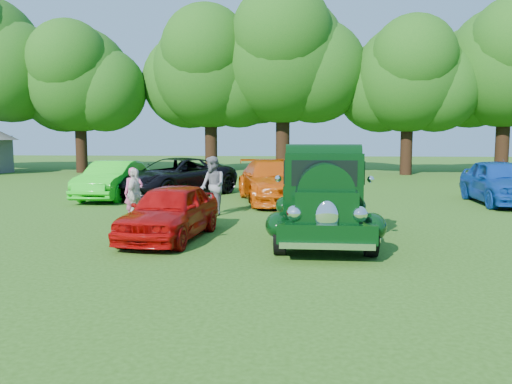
# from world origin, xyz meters

# --- Properties ---
(ground) EXTENTS (120.00, 120.00, 0.00)m
(ground) POSITION_xyz_m (0.00, 0.00, 0.00)
(ground) COLOR #274E12
(ground) RESTS_ON ground
(hero_pickup) EXTENTS (2.41, 5.18, 2.03)m
(hero_pickup) POSITION_xyz_m (1.14, 0.85, 0.88)
(hero_pickup) COLOR black
(hero_pickup) RESTS_ON ground
(red_convertible) EXTENTS (1.90, 3.95, 1.30)m
(red_convertible) POSITION_xyz_m (-2.40, 0.49, 0.65)
(red_convertible) COLOR #9A0706
(red_convertible) RESTS_ON ground
(back_car_lime) EXTENTS (1.64, 4.54, 1.49)m
(back_car_lime) POSITION_xyz_m (-6.76, 8.02, 0.74)
(back_car_lime) COLOR #1AC119
(back_car_lime) RESTS_ON ground
(back_car_black) EXTENTS (5.07, 6.26, 1.58)m
(back_car_black) POSITION_xyz_m (-4.58, 9.07, 0.79)
(back_car_black) COLOR black
(back_car_black) RESTS_ON ground
(back_car_orange) EXTENTS (3.43, 5.79, 1.57)m
(back_car_orange) POSITION_xyz_m (-0.44, 7.62, 0.79)
(back_car_orange) COLOR #C44706
(back_car_orange) RESTS_ON ground
(back_car_blue) EXTENTS (2.05, 4.84, 1.63)m
(back_car_blue) POSITION_xyz_m (7.80, 7.87, 0.82)
(back_car_blue) COLOR #0E399B
(back_car_blue) RESTS_ON ground
(spectator_pink) EXTENTS (0.64, 0.53, 1.52)m
(spectator_pink) POSITION_xyz_m (-4.26, 3.29, 0.76)
(spectator_pink) COLOR #C14F7F
(spectator_pink) RESTS_ON ground
(spectator_grey) EXTENTS (1.09, 1.12, 1.82)m
(spectator_grey) POSITION_xyz_m (-2.08, 4.17, 0.91)
(spectator_grey) COLOR slate
(spectator_grey) RESTS_ON ground
(spectator_white) EXTENTS (0.41, 0.90, 1.51)m
(spectator_white) POSITION_xyz_m (-4.08, 2.82, 0.76)
(spectator_white) COLOR beige
(spectator_white) RESTS_ON ground
(tree_line) EXTENTS (62.88, 11.12, 12.38)m
(tree_line) POSITION_xyz_m (-1.20, 23.69, 7.10)
(tree_line) COLOR black
(tree_line) RESTS_ON ground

